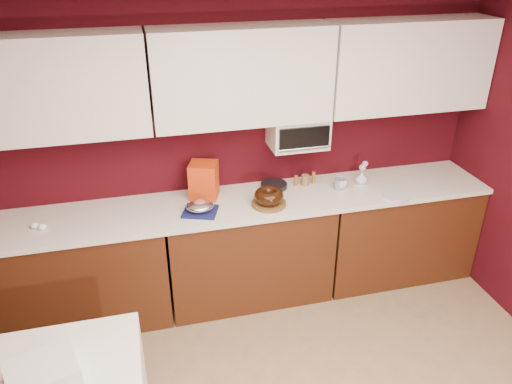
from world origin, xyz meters
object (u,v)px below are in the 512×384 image
at_px(foil_ham_nest, 200,206).
at_px(coffee_mug, 341,182).
at_px(bundt_cake, 269,196).
at_px(pandoro_box, 204,180).
at_px(newspaper_stack, 42,375).
at_px(flower_vase, 361,177).
at_px(blue_jar, 339,184).
at_px(toaster_oven, 298,132).

relative_size(foil_ham_nest, coffee_mug, 1.97).
height_order(bundt_cake, coffee_mug, bundt_cake).
xyz_separation_m(pandoro_box, newspaper_stack, (-1.06, -1.52, -0.24)).
relative_size(foil_ham_nest, newspaper_stack, 0.63).
relative_size(bundt_cake, flower_vase, 1.91).
bearing_deg(flower_vase, pandoro_box, 176.12).
height_order(pandoro_box, blue_jar, pandoro_box).
relative_size(blue_jar, newspaper_stack, 0.27).
relative_size(pandoro_box, coffee_mug, 2.73).
bearing_deg(pandoro_box, foil_ham_nest, -86.88).
bearing_deg(blue_jar, coffee_mug, 29.02).
height_order(toaster_oven, blue_jar, toaster_oven).
relative_size(pandoro_box, newspaper_stack, 0.88).
distance_m(pandoro_box, flower_vase, 1.32).
distance_m(blue_jar, flower_vase, 0.23).
bearing_deg(newspaper_stack, bundt_cake, 39.61).
distance_m(pandoro_box, coffee_mug, 1.12).
relative_size(coffee_mug, flower_vase, 0.89).
bearing_deg(pandoro_box, blue_jar, 11.99).
xyz_separation_m(foil_ham_nest, coffee_mug, (1.18, 0.12, -0.00)).
xyz_separation_m(toaster_oven, blue_jar, (0.32, -0.15, -0.43)).
bearing_deg(flower_vase, foil_ham_nest, -173.34).
height_order(toaster_oven, newspaper_stack, toaster_oven).
distance_m(flower_vase, newspaper_stack, 2.77).
xyz_separation_m(toaster_oven, coffee_mug, (0.34, -0.14, -0.42)).
bearing_deg(flower_vase, coffee_mug, -169.47).
bearing_deg(toaster_oven, coffee_mug, -22.47).
xyz_separation_m(coffee_mug, blue_jar, (-0.02, -0.01, -0.01)).
bearing_deg(bundt_cake, coffee_mug, 12.08).
height_order(bundt_cake, blue_jar, bundt_cake).
bearing_deg(newspaper_stack, pandoro_box, 55.16).
height_order(flower_vase, newspaper_stack, flower_vase).
xyz_separation_m(bundt_cake, blue_jar, (0.63, 0.13, -0.04)).
xyz_separation_m(bundt_cake, pandoro_box, (-0.46, 0.27, 0.06)).
bearing_deg(newspaper_stack, blue_jar, 32.79).
distance_m(bundt_cake, newspaper_stack, 1.98).
distance_m(pandoro_box, newspaper_stack, 1.87).
bearing_deg(flower_vase, toaster_oven, 169.25).
xyz_separation_m(foil_ham_nest, blue_jar, (1.16, 0.11, -0.01)).
height_order(toaster_oven, flower_vase, toaster_oven).
relative_size(bundt_cake, blue_jar, 2.58).
bearing_deg(newspaper_stack, foil_ham_nest, 52.17).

